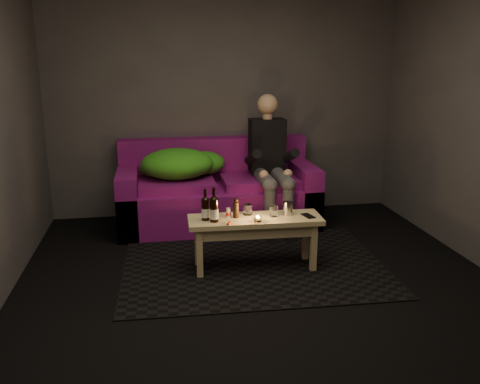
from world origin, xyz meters
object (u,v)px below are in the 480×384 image
object	(u,v)px
person	(270,160)
beer_bottle_b	(214,209)
beer_bottle_a	(205,209)
steel_cup	(288,208)
coffee_table	(255,227)
sofa	(217,194)

from	to	relation	value
person	beer_bottle_b	distance (m)	1.41
beer_bottle_a	steel_cup	bearing A→B (deg)	1.89
person	coffee_table	distance (m)	1.25
person	beer_bottle_a	size ratio (longest dim) A/B	5.24
coffee_table	beer_bottle_a	world-z (taller)	beer_bottle_a
beer_bottle_a	steel_cup	size ratio (longest dim) A/B	2.30
sofa	beer_bottle_a	distance (m)	1.35
steel_cup	beer_bottle_a	bearing A→B (deg)	-178.11
person	coffee_table	size ratio (longest dim) A/B	1.22
beer_bottle_b	steel_cup	distance (m)	0.67
coffee_table	person	bearing A→B (deg)	70.94
person	beer_bottle_a	bearing A→B (deg)	-126.02
coffee_table	beer_bottle_a	xyz separation A→B (m)	(-0.43, 0.01, 0.18)
coffee_table	beer_bottle_b	bearing A→B (deg)	-171.77
coffee_table	steel_cup	world-z (taller)	steel_cup
beer_bottle_a	steel_cup	xyz separation A→B (m)	(0.73, 0.02, -0.04)
sofa	beer_bottle_b	size ratio (longest dim) A/B	7.18
sofa	beer_bottle_a	world-z (taller)	sofa
sofa	steel_cup	bearing A→B (deg)	-69.87
sofa	beer_bottle_b	xyz separation A→B (m)	(-0.19, -1.36, 0.25)
sofa	coffee_table	distance (m)	1.32
person	beer_bottle_b	world-z (taller)	person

